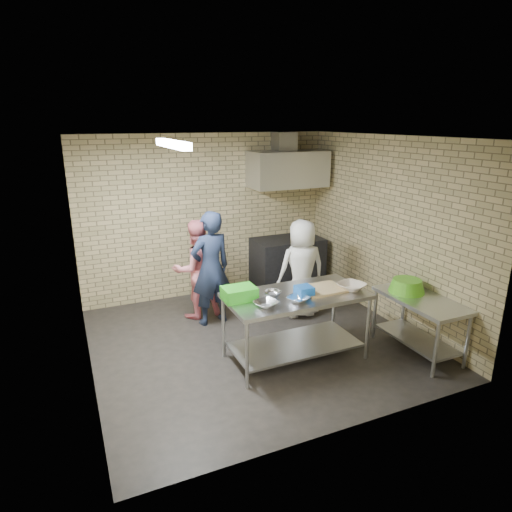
{
  "coord_description": "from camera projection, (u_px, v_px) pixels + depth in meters",
  "views": [
    {
      "loc": [
        -2.19,
        -4.99,
        2.9
      ],
      "look_at": [
        0.1,
        0.2,
        1.15
      ],
      "focal_mm": 31.12,
      "sensor_mm": 36.0,
      "label": 1
    }
  ],
  "objects": [
    {
      "name": "blue_tub",
      "position": [
        304.0,
        291.0,
        5.31
      ],
      "size": [
        0.19,
        0.19,
        0.12
      ],
      "primitive_type": "cube",
      "color": "#1858B5",
      "rests_on": "prep_table"
    },
    {
      "name": "bottle_green",
      "position": [
        305.0,
        172.0,
        7.81
      ],
      "size": [
        0.06,
        0.06,
        0.15
      ],
      "primitive_type": "cylinder",
      "color": "green",
      "rests_on": "wall_shelf"
    },
    {
      "name": "green_basin",
      "position": [
        407.0,
        286.0,
        5.76
      ],
      "size": [
        0.46,
        0.46,
        0.17
      ],
      "primitive_type": null,
      "color": "#59C626",
      "rests_on": "side_counter"
    },
    {
      "name": "green_crate",
      "position": [
        239.0,
        293.0,
        5.21
      ],
      "size": [
        0.38,
        0.29,
        0.15
      ],
      "primitive_type": "cube",
      "color": "#26981C",
      "rests_on": "prep_table"
    },
    {
      "name": "floor",
      "position": [
        255.0,
        341.0,
        6.06
      ],
      "size": [
        4.2,
        4.2,
        0.0
      ],
      "primitive_type": "plane",
      "color": "black",
      "rests_on": "ground"
    },
    {
      "name": "mixing_bowl_a",
      "position": [
        266.0,
        304.0,
        5.02
      ],
      "size": [
        0.34,
        0.34,
        0.07
      ],
      "primitive_type": "imported",
      "rotation": [
        0.0,
        0.0,
        0.33
      ],
      "color": "silver",
      "rests_on": "prep_table"
    },
    {
      "name": "back_wall",
      "position": [
        207.0,
        216.0,
        7.41
      ],
      "size": [
        4.2,
        0.06,
        2.7
      ],
      "primitive_type": "cube",
      "color": "tan",
      "rests_on": "ground"
    },
    {
      "name": "mixing_bowl_b",
      "position": [
        272.0,
        294.0,
        5.32
      ],
      "size": [
        0.26,
        0.26,
        0.06
      ],
      "primitive_type": "imported",
      "rotation": [
        0.0,
        0.0,
        0.33
      ],
      "color": "#ABADB2",
      "rests_on": "prep_table"
    },
    {
      "name": "woman_white",
      "position": [
        302.0,
        269.0,
        6.67
      ],
      "size": [
        0.78,
        0.56,
        1.5
      ],
      "primitive_type": "imported",
      "rotation": [
        0.0,
        0.0,
        3.03
      ],
      "color": "white",
      "rests_on": "floor"
    },
    {
      "name": "side_counter",
      "position": [
        418.0,
        325.0,
        5.68
      ],
      "size": [
        0.6,
        1.2,
        0.75
      ],
      "primitive_type": "cube",
      "color": "silver",
      "rests_on": "floor"
    },
    {
      "name": "fluorescent_fixture",
      "position": [
        172.0,
        144.0,
        4.89
      ],
      "size": [
        0.1,
        1.25,
        0.08
      ],
      "primitive_type": "cube",
      "color": "white",
      "rests_on": "ceiling"
    },
    {
      "name": "hood_duct",
      "position": [
        284.0,
        141.0,
        7.44
      ],
      "size": [
        0.35,
        0.3,
        0.3
      ],
      "primitive_type": "cube",
      "color": "#A5A8AD",
      "rests_on": "back_wall"
    },
    {
      "name": "prep_table",
      "position": [
        295.0,
        326.0,
        5.53
      ],
      "size": [
        1.73,
        0.87,
        0.87
      ],
      "primitive_type": "cube",
      "color": "#ACADB3",
      "rests_on": "floor"
    },
    {
      "name": "wall_shelf",
      "position": [
        298.0,
        178.0,
        7.78
      ],
      "size": [
        0.8,
        0.2,
        0.04
      ],
      "primitive_type": "cube",
      "color": "#3F2B19",
      "rests_on": "back_wall"
    },
    {
      "name": "cutting_board",
      "position": [
        322.0,
        289.0,
        5.51
      ],
      "size": [
        0.53,
        0.4,
        0.03
      ],
      "primitive_type": "cube",
      "color": "tan",
      "rests_on": "prep_table"
    },
    {
      "name": "right_wall",
      "position": [
        387.0,
        230.0,
        6.47
      ],
      "size": [
        0.06,
        4.0,
        2.7
      ],
      "primitive_type": "cube",
      "color": "tan",
      "rests_on": "ground"
    },
    {
      "name": "left_wall",
      "position": [
        80.0,
        267.0,
        4.85
      ],
      "size": [
        0.06,
        4.0,
        2.7
      ],
      "primitive_type": "cube",
      "color": "tan",
      "rests_on": "ground"
    },
    {
      "name": "stove",
      "position": [
        287.0,
        263.0,
        7.89
      ],
      "size": [
        1.2,
        0.7,
        0.9
      ],
      "primitive_type": "cube",
      "color": "black",
      "rests_on": "floor"
    },
    {
      "name": "range_hood",
      "position": [
        288.0,
        169.0,
        7.45
      ],
      "size": [
        1.3,
        0.6,
        0.6
      ],
      "primitive_type": "cube",
      "color": "silver",
      "rests_on": "back_wall"
    },
    {
      "name": "front_wall",
      "position": [
        346.0,
        303.0,
        3.91
      ],
      "size": [
        4.2,
        0.06,
        2.7
      ],
      "primitive_type": "cube",
      "color": "tan",
      "rests_on": "ground"
    },
    {
      "name": "man_navy",
      "position": [
        211.0,
        269.0,
        6.38
      ],
      "size": [
        0.67,
        0.5,
        1.69
      ],
      "primitive_type": "imported",
      "rotation": [
        0.0,
        0.0,
        3.31
      ],
      "color": "#151E36",
      "rests_on": "floor"
    },
    {
      "name": "woman_pink",
      "position": [
        196.0,
        269.0,
        6.64
      ],
      "size": [
        0.8,
        0.66,
        1.51
      ],
      "primitive_type": "imported",
      "rotation": [
        0.0,
        0.0,
        3.27
      ],
      "color": "pink",
      "rests_on": "floor"
    },
    {
      "name": "ceramic_bowl",
      "position": [
        352.0,
        287.0,
        5.52
      ],
      "size": [
        0.42,
        0.42,
        0.08
      ],
      "primitive_type": "imported",
      "rotation": [
        0.0,
        0.0,
        0.33
      ],
      "color": "beige",
      "rests_on": "prep_table"
    },
    {
      "name": "ceiling",
      "position": [
        255.0,
        137.0,
        5.26
      ],
      "size": [
        4.2,
        4.2,
        0.0
      ],
      "primitive_type": "plane",
      "rotation": [
        3.14,
        0.0,
        0.0
      ],
      "color": "black",
      "rests_on": "ground"
    },
    {
      "name": "mixing_bowl_c",
      "position": [
        298.0,
        299.0,
        5.16
      ],
      "size": [
        0.32,
        0.32,
        0.06
      ],
      "primitive_type": "imported",
      "rotation": [
        0.0,
        0.0,
        0.33
      ],
      "color": "silver",
      "rests_on": "prep_table"
    }
  ]
}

